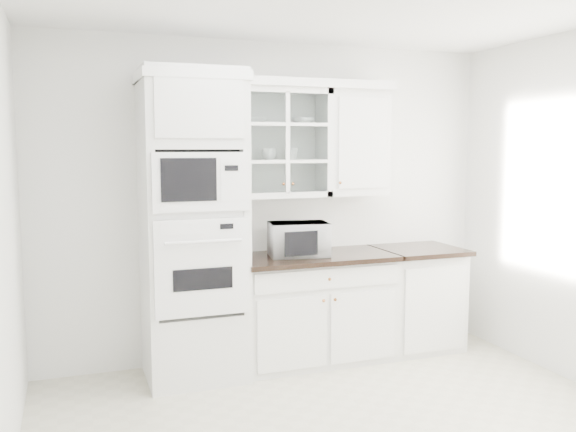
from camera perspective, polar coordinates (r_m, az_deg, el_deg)
name	(u,v)px	position (r m, az deg, el deg)	size (l,w,h in m)	color
room_shell	(335,153)	(4.02, 4.38, 5.92)	(4.00, 3.50, 2.70)	white
oven_column	(193,227)	(4.78, -8.87, -1.03)	(0.76, 0.68, 2.40)	silver
base_cabinet_run	(314,307)	(5.24, 2.45, -8.51)	(1.32, 0.67, 0.92)	silver
extra_base_cabinet	(416,297)	(5.68, 11.90, -7.45)	(0.72, 0.67, 0.92)	silver
upper_cabinet_glass	(281,143)	(5.10, -0.68, 6.85)	(0.80, 0.33, 0.90)	silver
upper_cabinet_solid	(354,143)	(5.36, 6.20, 6.79)	(0.55, 0.33, 0.90)	silver
crown_molding	(270,83)	(5.07, -1.74, 12.34)	(2.14, 0.38, 0.07)	white
countertop_microwave	(298,239)	(5.05, 0.97, -2.16)	(0.48, 0.40, 0.28)	white
bowl_a	(255,120)	(5.03, -3.09, 8.92)	(0.19, 0.19, 0.05)	white
bowl_b	(303,121)	(5.19, 1.44, 8.90)	(0.17, 0.17, 0.05)	white
cup_a	(269,154)	(5.07, -1.77, 5.80)	(0.12, 0.12, 0.09)	white
cup_b	(292,154)	(5.13, 0.34, 5.85)	(0.11, 0.11, 0.10)	white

